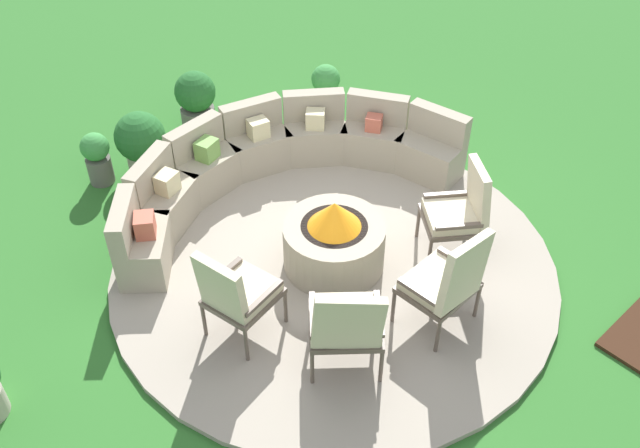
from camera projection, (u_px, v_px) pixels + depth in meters
ground_plane at (334, 267)px, 7.14m from camera, size 24.00×24.00×0.00m
patio_circle at (334, 265)px, 7.12m from camera, size 4.42×4.42×0.06m
fire_pit at (334, 240)px, 6.90m from camera, size 1.00×1.00×0.77m
curved_stone_bench at (273, 165)px, 7.81m from camera, size 3.88×2.16×0.79m
lounge_chair_front_left at (236, 292)px, 6.05m from camera, size 0.70×0.63×1.03m
lounge_chair_front_right at (346, 322)px, 5.80m from camera, size 0.84×0.85×1.02m
lounge_chair_back_left at (448, 280)px, 6.13m from camera, size 0.65×0.56×1.11m
lounge_chair_back_right at (461, 209)px, 6.88m from camera, size 0.76×0.77×1.04m
potted_plant_1 at (97, 156)px, 7.98m from camera, size 0.32×0.32×0.64m
potted_plant_2 at (196, 99)px, 8.82m from camera, size 0.51×0.51×0.76m
potted_plant_3 at (326, 84)px, 9.24m from camera, size 0.38×0.38×0.59m
potted_plant_4 at (141, 141)px, 8.05m from camera, size 0.58×0.58×0.79m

